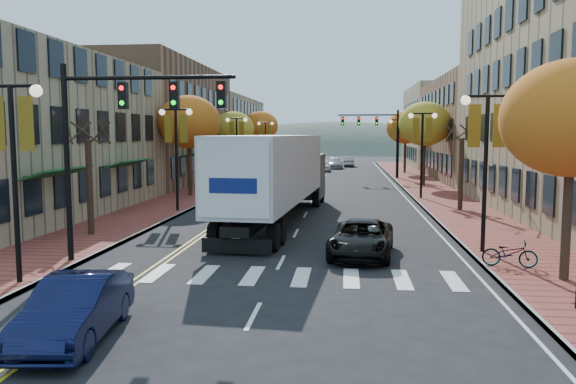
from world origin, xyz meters
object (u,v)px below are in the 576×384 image
(navy_sedan, at_px, (76,309))
(black_suv, at_px, (362,238))
(semi_truck, at_px, (279,172))
(bicycle, at_px, (510,253))

(navy_sedan, height_order, black_suv, navy_sedan)
(navy_sedan, distance_m, black_suv, 11.49)
(black_suv, bearing_deg, navy_sedan, -118.95)
(semi_truck, distance_m, black_suv, 9.09)
(black_suv, distance_m, bicycle, 5.23)
(black_suv, xyz_separation_m, bicycle, (4.89, -1.86, -0.06))
(semi_truck, xyz_separation_m, navy_sedan, (-2.52, -17.26, -1.94))
(black_suv, bearing_deg, semi_truck, 123.66)
(semi_truck, xyz_separation_m, bicycle, (8.98, -9.73, -2.03))
(black_suv, bearing_deg, bicycle, -14.69)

